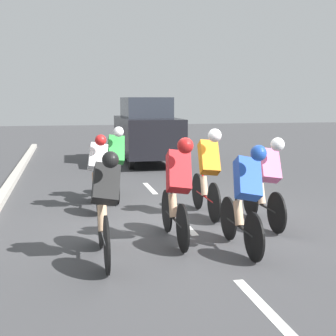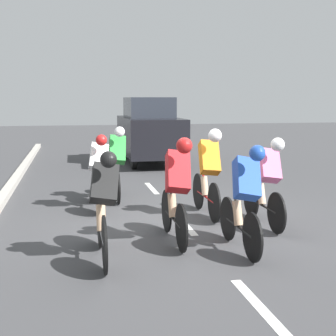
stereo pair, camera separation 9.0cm
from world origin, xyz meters
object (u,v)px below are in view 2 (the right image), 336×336
(cyclist_red, at_px, (177,187))
(cyclist_orange, at_px, (208,170))
(cyclist_blue, at_px, (244,195))
(cyclist_white, at_px, (98,170))
(cyclist_pink, at_px, (267,179))
(support_car, at_px, (149,130))
(cyclist_black, at_px, (103,204))
(cyclist_green, at_px, (117,162))

(cyclist_red, relative_size, cyclist_orange, 0.99)
(cyclist_blue, bearing_deg, cyclist_white, -58.63)
(cyclist_white, xyz_separation_m, cyclist_pink, (-2.61, 1.77, 0.03))
(cyclist_orange, relative_size, cyclist_pink, 1.00)
(cyclist_red, distance_m, support_car, 8.51)
(cyclist_red, height_order, cyclist_orange, cyclist_orange)
(cyclist_black, distance_m, cyclist_red, 1.22)
(cyclist_green, height_order, support_car, support_car)
(cyclist_red, relative_size, cyclist_green, 1.02)
(cyclist_blue, xyz_separation_m, cyclist_black, (1.88, -0.01, -0.04))
(cyclist_orange, height_order, cyclist_green, cyclist_orange)
(cyclist_black, height_order, cyclist_white, cyclist_black)
(cyclist_black, relative_size, cyclist_red, 1.03)
(cyclist_orange, relative_size, cyclist_green, 1.03)
(cyclist_blue, distance_m, support_car, 9.03)
(cyclist_black, distance_m, cyclist_pink, 2.94)
(cyclist_black, distance_m, cyclist_orange, 2.76)
(cyclist_blue, distance_m, cyclist_pink, 1.41)
(cyclist_blue, relative_size, cyclist_red, 0.96)
(cyclist_blue, bearing_deg, cyclist_pink, -125.82)
(cyclist_orange, xyz_separation_m, cyclist_green, (1.43, -1.72, -0.04))
(cyclist_white, distance_m, support_car, 6.43)
(cyclist_black, height_order, support_car, support_car)
(cyclist_blue, bearing_deg, cyclist_green, -69.72)
(cyclist_green, bearing_deg, cyclist_red, 100.13)
(cyclist_orange, distance_m, cyclist_green, 2.24)
(cyclist_white, xyz_separation_m, cyclist_green, (-0.42, -0.75, 0.05))
(cyclist_orange, height_order, cyclist_pink, cyclist_orange)
(cyclist_blue, xyz_separation_m, cyclist_white, (1.78, -2.92, -0.04))
(cyclist_orange, bearing_deg, cyclist_green, -50.17)
(cyclist_blue, height_order, cyclist_pink, cyclist_blue)
(cyclist_green, bearing_deg, cyclist_black, 81.83)
(cyclist_blue, distance_m, cyclist_white, 3.42)
(cyclist_red, xyz_separation_m, support_car, (-1.01, -8.45, 0.24))
(cyclist_orange, relative_size, support_car, 0.44)
(cyclist_pink, height_order, support_car, support_car)
(cyclist_red, relative_size, support_car, 0.43)
(cyclist_orange, bearing_deg, cyclist_white, -27.58)
(cyclist_blue, bearing_deg, cyclist_red, -35.66)
(cyclist_red, distance_m, cyclist_green, 3.14)
(support_car, bearing_deg, cyclist_black, 76.93)
(cyclist_blue, relative_size, cyclist_pink, 0.95)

